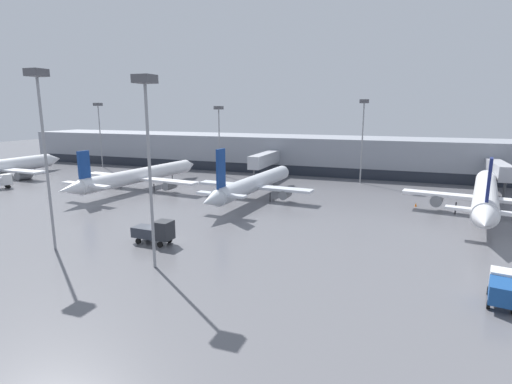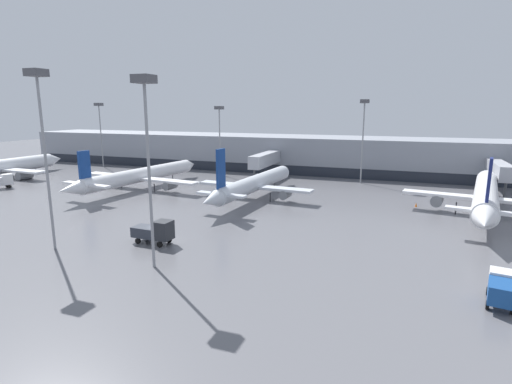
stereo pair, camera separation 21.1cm
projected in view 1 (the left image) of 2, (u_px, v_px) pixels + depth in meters
The scene contains 15 objects.
ground_plane at pixel (163, 241), 48.98m from camera, with size 320.00×320.00×0.00m, color slate.
terminal_building at pixel (294, 153), 104.80m from camera, with size 160.00×31.19×9.00m.
parked_jet_0 at pixel (1, 167), 93.77m from camera, with size 25.30×33.76×9.04m.
parked_jet_1 at pixel (254, 184), 71.30m from camera, with size 21.67×34.61×10.13m.
parked_jet_2 at pixel (485, 195), 59.85m from camera, with size 23.60×38.28×10.24m.
parked_jet_3 at pixel (139, 176), 80.15m from camera, with size 27.71×37.17×8.99m.
service_truck_0 at pixel (155, 231), 47.86m from camera, with size 5.18×2.30×2.95m.
service_truck_2 at pixel (502, 287), 32.97m from camera, with size 2.60×4.92×2.45m.
traffic_cone_0 at pixel (300, 189), 79.12m from camera, with size 0.45×0.45×0.64m.
traffic_cone_1 at pixel (416, 205), 66.44m from camera, with size 0.36×0.36×0.63m.
apron_light_mast_0 at pixel (219, 120), 95.90m from camera, with size 1.80×1.80×16.63m.
apron_light_mast_1 at pixel (99, 116), 109.34m from camera, with size 1.80×1.80×17.58m.
apron_light_mast_2 at pixel (363, 117), 84.66m from camera, with size 1.80×1.80×17.94m.
apron_light_mast_3 at pixel (41, 111), 43.11m from camera, with size 1.80×1.80×20.12m.
apron_light_mast_4 at pixel (147, 119), 37.99m from camera, with size 1.80×1.80×19.08m.
Camera 1 is at (26.98, -39.84, 15.92)m, focal length 28.00 mm.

